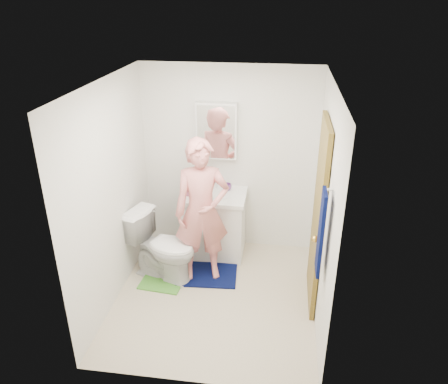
# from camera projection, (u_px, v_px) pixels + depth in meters

# --- Properties ---
(floor) EXTENTS (2.20, 2.40, 0.02)m
(floor) POSITION_uv_depth(u_px,v_px,m) (215.00, 297.00, 4.96)
(floor) COLOR beige
(floor) RESTS_ON ground
(ceiling) EXTENTS (2.20, 2.40, 0.02)m
(ceiling) POSITION_uv_depth(u_px,v_px,m) (213.00, 82.00, 3.93)
(ceiling) COLOR white
(ceiling) RESTS_ON ground
(wall_back) EXTENTS (2.20, 0.02, 2.40)m
(wall_back) POSITION_uv_depth(u_px,v_px,m) (229.00, 160.00, 5.53)
(wall_back) COLOR white
(wall_back) RESTS_ON ground
(wall_front) EXTENTS (2.20, 0.02, 2.40)m
(wall_front) POSITION_uv_depth(u_px,v_px,m) (189.00, 271.00, 3.36)
(wall_front) COLOR white
(wall_front) RESTS_ON ground
(wall_left) EXTENTS (0.02, 2.40, 2.40)m
(wall_left) POSITION_uv_depth(u_px,v_px,m) (110.00, 196.00, 4.59)
(wall_left) COLOR white
(wall_left) RESTS_ON ground
(wall_right) EXTENTS (0.02, 2.40, 2.40)m
(wall_right) POSITION_uv_depth(u_px,v_px,m) (325.00, 209.00, 4.31)
(wall_right) COLOR white
(wall_right) RESTS_ON ground
(vanity_cabinet) EXTENTS (0.75, 0.55, 0.80)m
(vanity_cabinet) POSITION_uv_depth(u_px,v_px,m) (215.00, 226.00, 5.63)
(vanity_cabinet) COLOR white
(vanity_cabinet) RESTS_ON floor
(countertop) EXTENTS (0.79, 0.59, 0.05)m
(countertop) POSITION_uv_depth(u_px,v_px,m) (214.00, 196.00, 5.45)
(countertop) COLOR white
(countertop) RESTS_ON vanity_cabinet
(sink_basin) EXTENTS (0.40, 0.40, 0.03)m
(sink_basin) POSITION_uv_depth(u_px,v_px,m) (214.00, 195.00, 5.44)
(sink_basin) COLOR white
(sink_basin) RESTS_ON countertop
(faucet) EXTENTS (0.03, 0.03, 0.12)m
(faucet) POSITION_uv_depth(u_px,v_px,m) (216.00, 184.00, 5.57)
(faucet) COLOR silver
(faucet) RESTS_ON countertop
(medicine_cabinet) EXTENTS (0.50, 0.12, 0.70)m
(medicine_cabinet) POSITION_uv_depth(u_px,v_px,m) (217.00, 131.00, 5.32)
(medicine_cabinet) COLOR white
(medicine_cabinet) RESTS_ON wall_back
(mirror_panel) EXTENTS (0.46, 0.01, 0.66)m
(mirror_panel) POSITION_uv_depth(u_px,v_px,m) (216.00, 132.00, 5.26)
(mirror_panel) COLOR white
(mirror_panel) RESTS_ON wall_back
(door) EXTENTS (0.05, 0.80, 2.05)m
(door) POSITION_uv_depth(u_px,v_px,m) (318.00, 217.00, 4.52)
(door) COLOR olive
(door) RESTS_ON ground
(door_knob) EXTENTS (0.07, 0.07, 0.07)m
(door_knob) POSITION_uv_depth(u_px,v_px,m) (315.00, 239.00, 4.27)
(door_knob) COLOR gold
(door_knob) RESTS_ON door
(towel) EXTENTS (0.03, 0.24, 0.80)m
(towel) POSITION_uv_depth(u_px,v_px,m) (321.00, 233.00, 3.79)
(towel) COLOR #060E40
(towel) RESTS_ON wall_right
(towel_hook) EXTENTS (0.06, 0.02, 0.02)m
(towel_hook) POSITION_uv_depth(u_px,v_px,m) (331.00, 190.00, 3.60)
(towel_hook) COLOR silver
(towel_hook) RESTS_ON wall_right
(toilet) EXTENTS (0.92, 0.70, 0.83)m
(toilet) POSITION_uv_depth(u_px,v_px,m) (163.00, 246.00, 5.15)
(toilet) COLOR white
(toilet) RESTS_ON floor
(bath_mat) EXTENTS (0.74, 0.55, 0.02)m
(bath_mat) POSITION_uv_depth(u_px,v_px,m) (207.00, 275.00, 5.32)
(bath_mat) COLOR #060E40
(bath_mat) RESTS_ON floor
(green_rug) EXTENTS (0.53, 0.46, 0.02)m
(green_rug) POSITION_uv_depth(u_px,v_px,m) (163.00, 281.00, 5.20)
(green_rug) COLOR #53A637
(green_rug) RESTS_ON floor
(soap_dispenser) EXTENTS (0.11, 0.11, 0.19)m
(soap_dispenser) POSITION_uv_depth(u_px,v_px,m) (190.00, 188.00, 5.36)
(soap_dispenser) COLOR #C0597A
(soap_dispenser) RESTS_ON countertop
(toothbrush_cup) EXTENTS (0.12, 0.12, 0.09)m
(toothbrush_cup) POSITION_uv_depth(u_px,v_px,m) (227.00, 187.00, 5.52)
(toothbrush_cup) COLOR #783F8B
(toothbrush_cup) RESTS_ON countertop
(man) EXTENTS (0.71, 0.56, 1.72)m
(man) POSITION_uv_depth(u_px,v_px,m) (202.00, 212.00, 4.95)
(man) COLOR #E3827F
(man) RESTS_ON bath_mat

